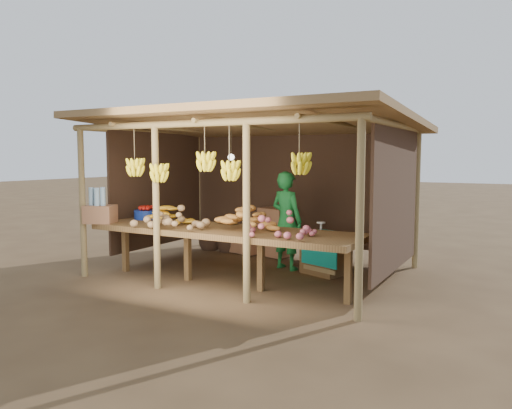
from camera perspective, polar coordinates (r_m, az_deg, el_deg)
The scene contains 13 objects.
ground at distance 7.82m, azimuth 0.00°, elevation -7.68°, with size 60.00×60.00×0.00m, color brown.
stall_structure at distance 7.53m, azimuth -0.18°, elevation 6.46°, with size 4.70×3.50×2.43m.
counter at distance 6.88m, azimuth -3.84°, elevation -3.24°, with size 3.90×1.05×0.80m.
potato_heap at distance 6.96m, azimuth -9.47°, elevation -1.17°, with size 0.99×0.60×0.37m, color #90704A, non-canonical shape.
sweet_potato_heap at distance 6.79m, azimuth -2.03°, elevation -1.28°, with size 1.13×0.68×0.36m, color #BE7B31, non-canonical shape.
onion_heap at distance 6.12m, azimuth 2.44°, elevation -2.04°, with size 0.87×0.52×0.36m, color #C25E6A, non-canonical shape.
banana_pile at distance 7.48m, azimuth -10.00°, elevation -0.79°, with size 0.66×0.40×0.35m, color yellow, non-canonical shape.
tomato_basin at distance 8.08m, azimuth -12.34°, elevation -1.00°, with size 0.40×0.40×0.21m.
bottle_box at distance 7.75m, azimuth -17.39°, elevation -0.54°, with size 0.51×0.47×0.53m.
vendor at distance 7.88m, azimuth 3.52°, elevation -1.85°, with size 0.57×0.37×1.55m, color #1B7932.
tarp_crate at distance 7.71m, azimuth 7.97°, elevation -5.40°, with size 0.84×0.78×0.81m.
carton_stack at distance 9.00m, azimuth 1.21°, elevation -3.50°, with size 1.21×0.55×0.86m.
burlap_sacks at distance 9.53m, azimuth -4.24°, elevation -3.70°, with size 0.86×0.45×0.61m.
Camera 1 is at (3.69, -6.66, 1.78)m, focal length 35.00 mm.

